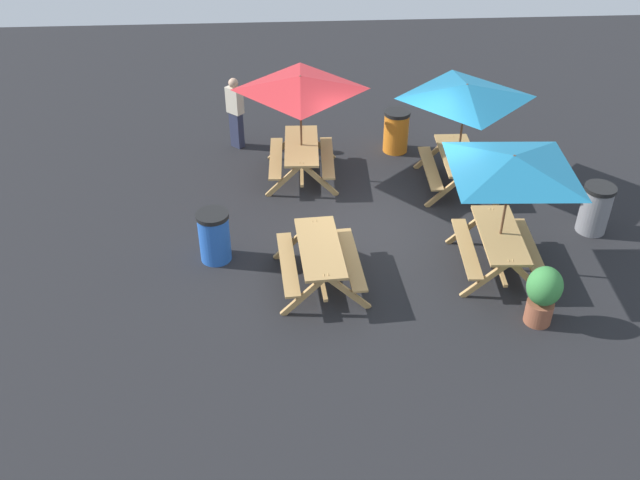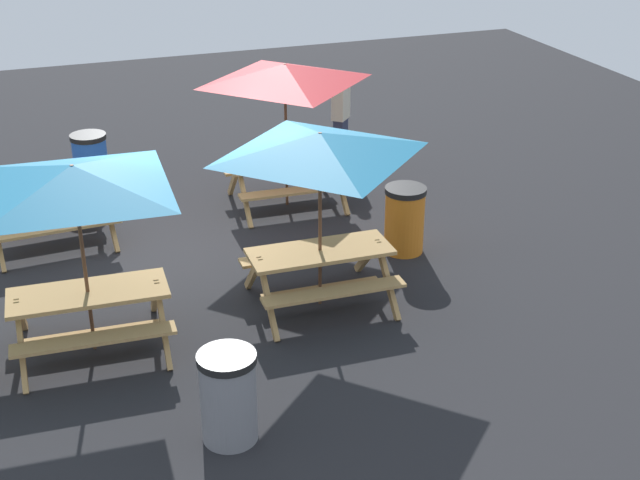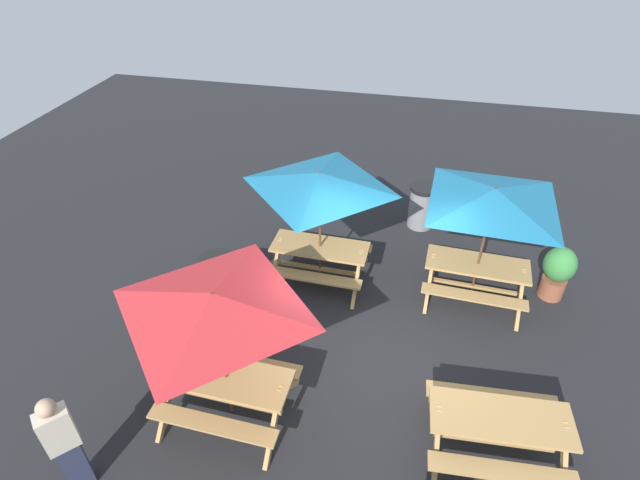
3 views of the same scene
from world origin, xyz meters
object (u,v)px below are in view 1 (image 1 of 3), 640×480
object	(u,v)px
picnic_table_2	(300,91)
trash_bin_orange	(396,131)
picnic_table_1	(320,256)
person_standing	(235,111)
picnic_table_3	(512,172)
picnic_table_0	(465,99)
trash_bin_blue	(214,236)
trash_bin_gray	(595,209)
potted_plant_0	(543,293)

from	to	relation	value
picnic_table_2	trash_bin_orange	xyz separation A→B (m)	(-1.05, 2.18, -1.49)
picnic_table_1	picnic_table_2	xyz separation A→B (m)	(-3.66, -0.18, 1.43)
picnic_table_2	person_standing	xyz separation A→B (m)	(-1.47, -1.43, -1.10)
picnic_table_2	picnic_table_3	bearing A→B (deg)	45.75
person_standing	picnic_table_1	bearing A→B (deg)	149.67
picnic_table_1	trash_bin_orange	distance (m)	5.12
picnic_table_0	trash_bin_blue	world-z (taller)	picnic_table_0
picnic_table_3	person_standing	distance (m)	6.94
picnic_table_1	trash_bin_gray	xyz separation A→B (m)	(-1.29, 5.31, -0.07)
picnic_table_0	trash_bin_orange	xyz separation A→B (m)	(-1.65, -1.04, -1.49)
picnic_table_3	trash_bin_blue	bearing A→B (deg)	-93.91
picnic_table_0	trash_bin_orange	distance (m)	2.45
picnic_table_0	picnic_table_1	bearing A→B (deg)	-43.42
trash_bin_orange	person_standing	xyz separation A→B (m)	(-0.41, -3.62, 0.39)
picnic_table_1	picnic_table_3	xyz separation A→B (m)	(-0.20, 3.15, 1.43)
picnic_table_0	trash_bin_blue	distance (m)	5.59
trash_bin_blue	trash_bin_gray	bearing A→B (deg)	93.91
picnic_table_2	picnic_table_3	world-z (taller)	same
trash_bin_gray	potted_plant_0	size ratio (longest dim) A/B	0.91
person_standing	picnic_table_0	bearing A→B (deg)	-161.72
person_standing	trash_bin_orange	bearing A→B (deg)	-144.34
picnic_table_1	picnic_table_3	world-z (taller)	picnic_table_3
picnic_table_2	trash_bin_orange	distance (m)	2.85
picnic_table_1	person_standing	xyz separation A→B (m)	(-5.12, -1.61, 0.32)
picnic_table_3	trash_bin_gray	world-z (taller)	picnic_table_3
picnic_table_1	person_standing	distance (m)	5.38
picnic_table_2	picnic_table_3	xyz separation A→B (m)	(3.45, 3.33, 0.00)
trash_bin_blue	trash_bin_orange	bearing A→B (deg)	135.43
picnic_table_0	trash_bin_gray	xyz separation A→B (m)	(1.78, 2.27, -1.49)
picnic_table_1	trash_bin_blue	bearing A→B (deg)	-117.18
picnic_table_0	trash_bin_gray	size ratio (longest dim) A/B	2.38
picnic_table_0	trash_bin_gray	distance (m)	3.25
picnic_table_3	picnic_table_1	bearing A→B (deg)	-83.48
picnic_table_1	trash_bin_orange	size ratio (longest dim) A/B	1.93
picnic_table_1	picnic_table_2	bearing A→B (deg)	178.90
picnic_table_3	trash_bin_orange	bearing A→B (deg)	-162.82
picnic_table_2	potted_plant_0	xyz separation A→B (m)	(4.88, 3.66, -1.39)
picnic_table_3	trash_bin_blue	distance (m)	5.26
picnic_table_1	trash_bin_blue	distance (m)	2.02
picnic_table_0	person_standing	bearing A→B (deg)	-112.54
trash_bin_orange	picnic_table_1	bearing A→B (deg)	-23.04
trash_bin_gray	potted_plant_0	xyz separation A→B (m)	(2.51, -1.83, 0.10)
picnic_table_2	potted_plant_0	bearing A→B (deg)	38.62
picnic_table_2	trash_bin_orange	size ratio (longest dim) A/B	2.38
picnic_table_0	picnic_table_1	world-z (taller)	picnic_table_0
picnic_table_1	trash_bin_gray	world-z (taller)	trash_bin_gray
trash_bin_orange	potted_plant_0	bearing A→B (deg)	13.98
picnic_table_0	potted_plant_0	size ratio (longest dim) A/B	2.18
trash_bin_orange	person_standing	bearing A→B (deg)	-96.53
trash_bin_gray	picnic_table_0	bearing A→B (deg)	-128.04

